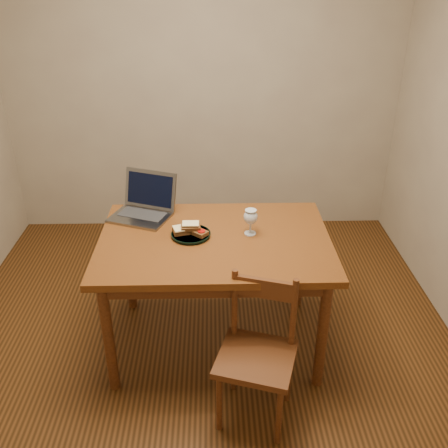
{
  "coord_description": "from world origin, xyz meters",
  "views": [
    {
      "loc": [
        0.08,
        -2.44,
        2.12
      ],
      "look_at": [
        0.14,
        0.05,
        0.8
      ],
      "focal_mm": 40.0,
      "sensor_mm": 36.0,
      "label": 1
    }
  ],
  "objects_px": {
    "chair": "(257,348)",
    "milk_glass": "(250,222)",
    "plate": "(191,235)",
    "table": "(215,251)",
    "laptop": "(145,204)"
  },
  "relations": [
    {
      "from": "chair",
      "to": "laptop",
      "type": "relative_size",
      "value": 1.07
    },
    {
      "from": "laptop",
      "to": "table",
      "type": "bearing_deg",
      "value": -15.63
    },
    {
      "from": "chair",
      "to": "plate",
      "type": "xyz_separation_m",
      "value": [
        -0.34,
        0.58,
        0.32
      ]
    },
    {
      "from": "table",
      "to": "laptop",
      "type": "xyz_separation_m",
      "value": [
        -0.42,
        0.32,
        0.15
      ]
    },
    {
      "from": "chair",
      "to": "plate",
      "type": "relative_size",
      "value": 2.05
    },
    {
      "from": "table",
      "to": "laptop",
      "type": "bearing_deg",
      "value": 143.07
    },
    {
      "from": "milk_glass",
      "to": "chair",
      "type": "bearing_deg",
      "value": -89.88
    },
    {
      "from": "plate",
      "to": "laptop",
      "type": "bearing_deg",
      "value": 134.81
    },
    {
      "from": "chair",
      "to": "milk_glass",
      "type": "xyz_separation_m",
      "value": [
        -0.0,
        0.6,
        0.39
      ]
    },
    {
      "from": "table",
      "to": "laptop",
      "type": "relative_size",
      "value": 3.03
    },
    {
      "from": "milk_glass",
      "to": "laptop",
      "type": "relative_size",
      "value": 0.36
    },
    {
      "from": "plate",
      "to": "table",
      "type": "bearing_deg",
      "value": -11.4
    },
    {
      "from": "chair",
      "to": "plate",
      "type": "bearing_deg",
      "value": 137.37
    },
    {
      "from": "laptop",
      "to": "chair",
      "type": "bearing_deg",
      "value": -33.03
    },
    {
      "from": "plate",
      "to": "milk_glass",
      "type": "relative_size",
      "value": 1.46
    }
  ]
}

